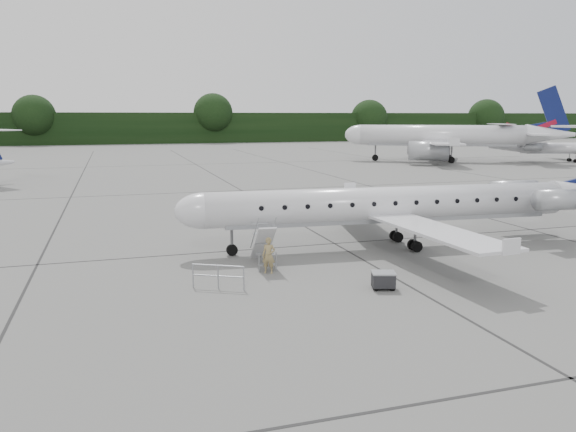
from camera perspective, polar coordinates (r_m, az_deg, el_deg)
name	(u,v)px	position (r m, az deg, el deg)	size (l,w,h in m)	color
ground	(478,270)	(27.86, 18.74, -5.17)	(320.00, 320.00, 0.00)	slate
treeline	(175,128)	(152.51, -11.37, 8.76)	(260.00, 4.00, 8.00)	black
main_regional_jet	(391,187)	(30.81, 10.46, 2.91)	(25.84, 18.61, 6.63)	silver
airstair	(263,244)	(26.91, -2.56, -2.89)	(0.85, 2.53, 2.08)	silver
passenger	(269,255)	(25.61, -1.98, -4.03)	(0.61, 0.40, 1.66)	olive
safety_railing	(218,277)	(23.58, -7.11, -6.19)	(2.20, 0.08, 1.00)	#929599
baggage_cart	(383,280)	(23.72, 9.66, -6.42)	(0.92, 0.74, 0.79)	#232326
bg_narrowbody	(441,125)	(91.44, 15.30, 8.90)	(31.82, 22.91, 11.42)	silver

